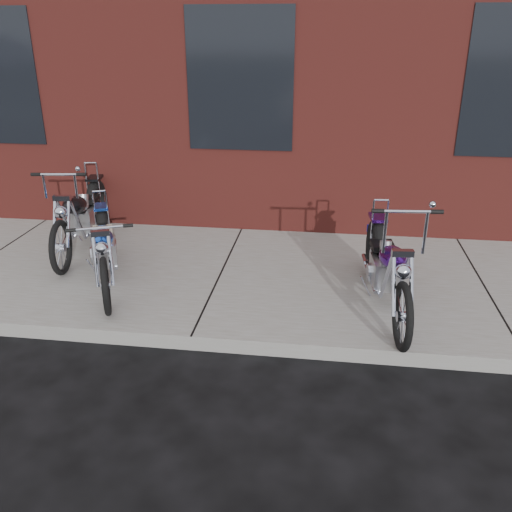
# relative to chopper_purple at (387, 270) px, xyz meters

# --- Properties ---
(ground) EXTENTS (120.00, 120.00, 0.00)m
(ground) POSITION_rel_chopper_purple_xyz_m (-1.84, -0.89, -0.55)
(ground) COLOR black
(ground) RESTS_ON ground
(sidewalk) EXTENTS (22.00, 3.00, 0.15)m
(sidewalk) POSITION_rel_chopper_purple_xyz_m (-1.84, 0.61, -0.47)
(sidewalk) COLOR slate
(sidewalk) RESTS_ON ground
(chopper_purple) EXTENTS (0.53, 2.19, 1.23)m
(chopper_purple) POSITION_rel_chopper_purple_xyz_m (0.00, 0.00, 0.00)
(chopper_purple) COLOR black
(chopper_purple) RESTS_ON sidewalk
(chopper_blue) EXTENTS (0.90, 1.95, 0.90)m
(chopper_blue) POSITION_rel_chopper_purple_xyz_m (-3.08, 0.17, -0.02)
(chopper_blue) COLOR black
(chopper_blue) RESTS_ON sidewalk
(chopper_third) EXTENTS (0.57, 2.25, 1.14)m
(chopper_third) POSITION_rel_chopper_purple_xyz_m (-3.78, 1.15, 0.01)
(chopper_third) COLOR black
(chopper_third) RESTS_ON sidewalk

